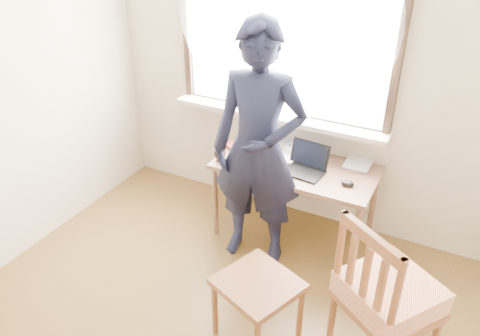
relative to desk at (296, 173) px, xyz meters
The scene contains 13 objects.
room_shell 1.76m from the desk, 94.75° to the right, with size 3.52×4.02×2.61m.
desk is the anchor object (origin of this frame).
laptop 0.15m from the desk, 21.34° to the right, with size 0.34×0.29×0.21m.
mug_white 0.23m from the desk, 122.49° to the left, with size 0.11×0.11×0.09m, color white.
mug_dark 0.62m from the desk, 160.59° to the right, with size 0.10×0.10×0.10m, color black.
mouse 0.46m from the desk, 12.80° to the right, with size 0.10×0.07×0.04m, color black.
desk_clutter 0.32m from the desk, 143.38° to the left, with size 0.69×0.43×0.03m.
book_a 0.42m from the desk, 144.91° to the left, with size 0.22×0.30×0.03m, color white.
book_b 0.42m from the desk, 37.96° to the left, with size 0.20×0.27×0.02m, color white.
picture_frame 0.53m from the desk, 168.73° to the left, with size 0.13×0.07×0.11m.
work_chair 1.14m from the desk, 79.75° to the right, with size 0.58×0.57×0.47m.
side_chair 1.33m from the desk, 45.65° to the right, with size 0.67×0.66×1.06m.
person 0.50m from the desk, 117.54° to the right, with size 0.68×0.45×1.87m, color black.
Camera 1 is at (1.18, -1.40, 2.49)m, focal length 35.00 mm.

